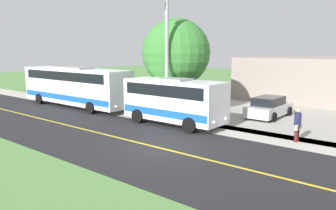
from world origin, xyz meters
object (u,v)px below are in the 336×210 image
(shuttle_bus_front, at_px, (174,99))
(pedestrian_with_bags, at_px, (298,124))
(transit_bus_rear, at_px, (75,85))
(tree_curbside, at_px, (176,53))
(street_light_pole, at_px, (166,50))
(parked_car_near, at_px, (269,107))

(shuttle_bus_front, xyz_separation_m, pedestrian_with_bags, (-0.87, 7.37, -0.67))
(transit_bus_rear, height_order, tree_curbside, tree_curbside)
(street_light_pole, relative_size, parked_car_near, 1.92)
(street_light_pole, distance_m, parked_car_near, 8.35)
(parked_car_near, relative_size, tree_curbside, 0.64)
(transit_bus_rear, distance_m, street_light_pole, 9.88)
(street_light_pole, bearing_deg, parked_car_near, 139.97)
(shuttle_bus_front, height_order, tree_curbside, tree_curbside)
(tree_curbside, bearing_deg, parked_car_near, 118.00)
(parked_car_near, bearing_deg, shuttle_bus_front, -31.53)
(transit_bus_rear, distance_m, tree_curbside, 9.20)
(pedestrian_with_bags, distance_m, parked_car_near, 6.34)
(transit_bus_rear, height_order, pedestrian_with_bags, transit_bus_rear)
(street_light_pole, bearing_deg, transit_bus_rear, -87.72)
(parked_car_near, bearing_deg, street_light_pole, -40.03)
(transit_bus_rear, distance_m, pedestrian_with_bags, 17.88)
(shuttle_bus_front, relative_size, street_light_pole, 0.79)
(transit_bus_rear, bearing_deg, shuttle_bus_front, 89.83)
(tree_curbside, bearing_deg, pedestrian_with_bags, 77.81)
(street_light_pole, distance_m, tree_curbside, 2.76)
(parked_car_near, height_order, tree_curbside, tree_curbside)
(transit_bus_rear, xyz_separation_m, tree_curbside, (-2.89, 8.32, 2.65))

